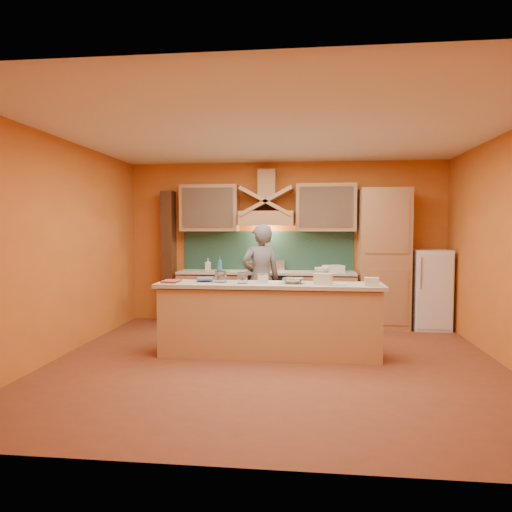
# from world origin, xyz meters

# --- Properties ---
(floor) EXTENTS (5.50, 5.00, 0.01)m
(floor) POSITION_xyz_m (0.00, 0.00, 0.00)
(floor) COLOR brown
(floor) RESTS_ON ground
(ceiling) EXTENTS (5.50, 5.00, 0.01)m
(ceiling) POSITION_xyz_m (0.00, 0.00, 2.80)
(ceiling) COLOR white
(ceiling) RESTS_ON wall_back
(wall_back) EXTENTS (5.50, 0.02, 2.80)m
(wall_back) POSITION_xyz_m (0.00, 2.50, 1.40)
(wall_back) COLOR orange
(wall_back) RESTS_ON floor
(wall_front) EXTENTS (5.50, 0.02, 2.80)m
(wall_front) POSITION_xyz_m (0.00, -2.50, 1.40)
(wall_front) COLOR orange
(wall_front) RESTS_ON floor
(wall_left) EXTENTS (0.02, 5.00, 2.80)m
(wall_left) POSITION_xyz_m (-2.75, 0.00, 1.40)
(wall_left) COLOR orange
(wall_left) RESTS_ON floor
(base_cabinet_left) EXTENTS (1.10, 0.60, 0.86)m
(base_cabinet_left) POSITION_xyz_m (-1.25, 2.20, 0.43)
(base_cabinet_left) COLOR #B27B51
(base_cabinet_left) RESTS_ON floor
(base_cabinet_right) EXTENTS (1.10, 0.60, 0.86)m
(base_cabinet_right) POSITION_xyz_m (0.65, 2.20, 0.43)
(base_cabinet_right) COLOR #B27B51
(base_cabinet_right) RESTS_ON floor
(counter_top) EXTENTS (3.00, 0.62, 0.04)m
(counter_top) POSITION_xyz_m (-0.30, 2.20, 0.90)
(counter_top) COLOR beige
(counter_top) RESTS_ON base_cabinet_left
(stove) EXTENTS (0.60, 0.58, 0.90)m
(stove) POSITION_xyz_m (-0.30, 2.20, 0.45)
(stove) COLOR black
(stove) RESTS_ON floor
(backsplash) EXTENTS (3.00, 0.03, 0.70)m
(backsplash) POSITION_xyz_m (-0.30, 2.48, 1.25)
(backsplash) COLOR #1B3C32
(backsplash) RESTS_ON wall_back
(range_hood) EXTENTS (0.92, 0.50, 0.24)m
(range_hood) POSITION_xyz_m (-0.30, 2.25, 1.82)
(range_hood) COLOR #B27B51
(range_hood) RESTS_ON wall_back
(hood_chimney) EXTENTS (0.30, 0.30, 0.50)m
(hood_chimney) POSITION_xyz_m (-0.30, 2.35, 2.40)
(hood_chimney) COLOR #B27B51
(hood_chimney) RESTS_ON wall_back
(upper_cabinet_left) EXTENTS (1.00, 0.35, 0.80)m
(upper_cabinet_left) POSITION_xyz_m (-1.30, 2.33, 2.00)
(upper_cabinet_left) COLOR #B27B51
(upper_cabinet_left) RESTS_ON wall_back
(upper_cabinet_right) EXTENTS (1.00, 0.35, 0.80)m
(upper_cabinet_right) POSITION_xyz_m (0.70, 2.33, 2.00)
(upper_cabinet_right) COLOR #B27B51
(upper_cabinet_right) RESTS_ON wall_back
(pantry_column) EXTENTS (0.80, 0.60, 2.30)m
(pantry_column) POSITION_xyz_m (1.65, 2.20, 1.15)
(pantry_column) COLOR #B27B51
(pantry_column) RESTS_ON floor
(fridge) EXTENTS (0.58, 0.60, 1.30)m
(fridge) POSITION_xyz_m (2.40, 2.20, 0.65)
(fridge) COLOR white
(fridge) RESTS_ON floor
(trim_column_left) EXTENTS (0.20, 0.30, 2.30)m
(trim_column_left) POSITION_xyz_m (-2.05, 2.35, 1.15)
(trim_column_left) COLOR #472816
(trim_column_left) RESTS_ON floor
(island_body) EXTENTS (2.80, 0.55, 0.88)m
(island_body) POSITION_xyz_m (-0.10, 0.30, 0.44)
(island_body) COLOR tan
(island_body) RESTS_ON floor
(island_top) EXTENTS (2.90, 0.62, 0.05)m
(island_top) POSITION_xyz_m (-0.10, 0.30, 0.92)
(island_top) COLOR beige
(island_top) RESTS_ON island_body
(person) EXTENTS (0.73, 0.60, 1.71)m
(person) POSITION_xyz_m (-0.33, 1.59, 0.86)
(person) COLOR slate
(person) RESTS_ON floor
(pot_large) EXTENTS (0.26, 0.26, 0.18)m
(pot_large) POSITION_xyz_m (-0.51, 2.06, 0.99)
(pot_large) COLOR #B4B5BB
(pot_large) RESTS_ON stove
(pot_small) EXTENTS (0.28, 0.28, 0.14)m
(pot_small) POSITION_xyz_m (-0.24, 2.19, 0.97)
(pot_small) COLOR #BABAC1
(pot_small) RESTS_ON stove
(soap_bottle_a) EXTENTS (0.11, 0.11, 0.21)m
(soap_bottle_a) POSITION_xyz_m (-1.32, 2.25, 1.03)
(soap_bottle_a) COLOR beige
(soap_bottle_a) RESTS_ON counter_top
(soap_bottle_b) EXTENTS (0.13, 0.13, 0.25)m
(soap_bottle_b) POSITION_xyz_m (-1.10, 2.19, 1.04)
(soap_bottle_b) COLOR teal
(soap_bottle_b) RESTS_ON counter_top
(bowl_back) EXTENTS (0.34, 0.34, 0.08)m
(bowl_back) POSITION_xyz_m (0.64, 2.10, 0.96)
(bowl_back) COLOR white
(bowl_back) RESTS_ON counter_top
(dish_rack) EXTENTS (0.38, 0.35, 0.11)m
(dish_rack) POSITION_xyz_m (0.83, 2.21, 0.98)
(dish_rack) COLOR white
(dish_rack) RESTS_ON counter_top
(book_lower) EXTENTS (0.22, 0.29, 0.03)m
(book_lower) POSITION_xyz_m (-1.48, 0.26, 0.96)
(book_lower) COLOR #B94942
(book_lower) RESTS_ON island_top
(book_upper) EXTENTS (0.26, 0.32, 0.02)m
(book_upper) POSITION_xyz_m (-1.07, 0.41, 0.98)
(book_upper) COLOR #405B8E
(book_upper) RESTS_ON island_top
(jar_large) EXTENTS (0.18, 0.18, 0.14)m
(jar_large) POSITION_xyz_m (-0.73, 0.31, 1.02)
(jar_large) COLOR silver
(jar_large) RESTS_ON island_top
(jar_small) EXTENTS (0.13, 0.13, 0.14)m
(jar_small) POSITION_xyz_m (-0.43, 0.23, 1.01)
(jar_small) COLOR white
(jar_small) RESTS_ON island_top
(kitchen_scale) EXTENTS (0.14, 0.14, 0.11)m
(kitchen_scale) POSITION_xyz_m (-0.18, 0.32, 1.00)
(kitchen_scale) COLOR silver
(kitchen_scale) RESTS_ON island_top
(mixing_bowl) EXTENTS (0.32, 0.32, 0.07)m
(mixing_bowl) POSITION_xyz_m (0.21, 0.30, 0.98)
(mixing_bowl) COLOR white
(mixing_bowl) RESTS_ON island_top
(cloth) EXTENTS (0.24, 0.20, 0.01)m
(cloth) POSITION_xyz_m (0.75, 0.20, 0.95)
(cloth) COLOR beige
(cloth) RESTS_ON island_top
(grocery_bag_a) EXTENTS (0.25, 0.21, 0.14)m
(grocery_bag_a) POSITION_xyz_m (0.59, 0.23, 1.02)
(grocery_bag_a) COLOR beige
(grocery_bag_a) RESTS_ON island_top
(grocery_bag_b) EXTENTS (0.18, 0.14, 0.10)m
(grocery_bag_b) POSITION_xyz_m (1.17, 0.16, 1.00)
(grocery_bag_b) COLOR beige
(grocery_bag_b) RESTS_ON island_top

